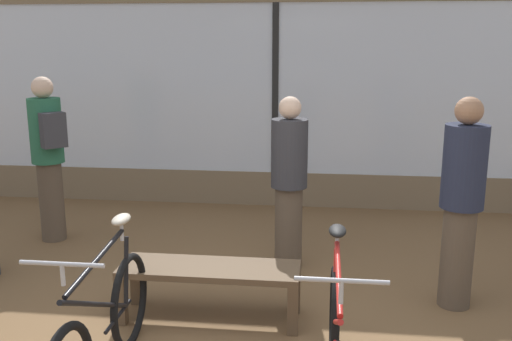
% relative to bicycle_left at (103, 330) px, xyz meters
% --- Properties ---
extents(shop_back_wall, '(12.00, 0.08, 3.20)m').
position_rel_bicycle_left_xyz_m(shop_back_wall, '(0.72, 4.18, 1.26)').
color(shop_back_wall, '#7A664C').
rests_on(shop_back_wall, ground_plane).
extents(bicycle_left, '(0.46, 1.70, 1.02)m').
position_rel_bicycle_left_xyz_m(bicycle_left, '(0.00, 0.00, 0.00)').
color(bicycle_left, black).
rests_on(bicycle_left, ground_plane).
extents(display_bench, '(1.40, 0.44, 0.43)m').
position_rel_bicycle_left_xyz_m(display_bench, '(0.49, 0.96, -0.02)').
color(display_bench, brown).
rests_on(display_bench, ground_plane).
extents(customer_near_rack, '(0.48, 0.48, 1.72)m').
position_rel_bicycle_left_xyz_m(customer_near_rack, '(2.45, 1.41, 0.53)').
color(customer_near_rack, brown).
rests_on(customer_near_rack, ground_plane).
extents(customer_by_window, '(0.54, 0.55, 1.78)m').
position_rel_bicycle_left_xyz_m(customer_by_window, '(-1.57, 2.54, 0.59)').
color(customer_by_window, brown).
rests_on(customer_by_window, ground_plane).
extents(customer_near_bench, '(0.38, 0.38, 1.65)m').
position_rel_bicycle_left_xyz_m(customer_near_bench, '(1.03, 2.06, 0.49)').
color(customer_near_bench, brown).
rests_on(customer_near_bench, ground_plane).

